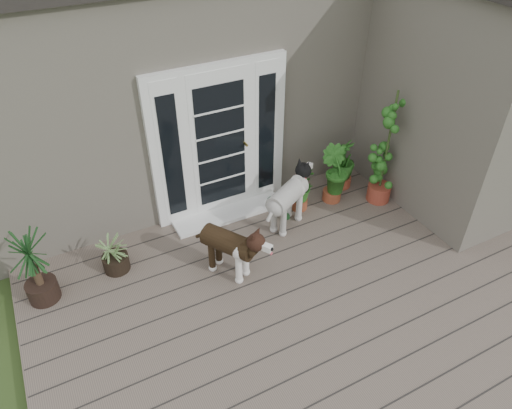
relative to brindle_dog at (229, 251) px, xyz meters
name	(u,v)px	position (x,y,z in m)	size (l,w,h in m)	color
deck	(318,309)	(0.67, -0.96, -0.42)	(6.20, 4.60, 0.12)	#6B5B4C
house_main	(178,63)	(0.67, 3.29, 1.07)	(7.40, 4.00, 3.10)	#665E54
house_wing	(461,103)	(3.57, 0.14, 1.07)	(1.60, 2.40, 3.10)	#665E54
door_unit	(220,142)	(0.47, 1.24, 0.72)	(1.90, 0.14, 2.15)	white
door_step	(229,213)	(0.47, 1.04, -0.33)	(1.60, 0.40, 0.05)	white
brindle_dog	(229,251)	(0.00, 0.00, 0.00)	(0.37, 0.86, 0.71)	#332212
white_dog	(287,203)	(1.08, 0.47, 0.01)	(0.38, 0.89, 0.74)	white
spider_plant	(114,252)	(-1.22, 0.69, -0.07)	(0.53, 0.53, 0.57)	#9EBB73
yucca	(34,268)	(-2.08, 0.61, 0.13)	(0.67, 0.67, 0.97)	black
herb_a	(300,193)	(1.44, 0.72, -0.09)	(0.41, 0.41, 0.53)	#24661D
herb_b	(333,181)	(1.98, 0.67, -0.03)	(0.44, 0.44, 0.66)	#225317
herb_c	(343,168)	(2.31, 0.91, -0.04)	(0.41, 0.41, 0.63)	#1C5E1B
sapling	(387,147)	(2.59, 0.35, 0.54)	(0.53, 0.53, 1.79)	#1A5C1F
clog_left	(274,204)	(1.13, 0.89, -0.31)	(0.15, 0.33, 0.10)	#16371F
clog_right	(282,212)	(1.15, 0.68, -0.31)	(0.14, 0.31, 0.09)	#163818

